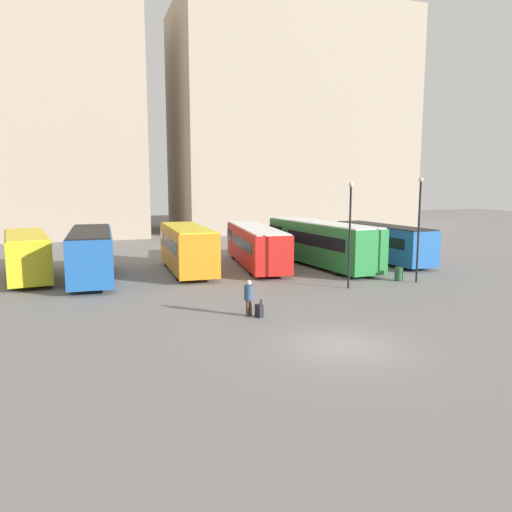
{
  "coord_description": "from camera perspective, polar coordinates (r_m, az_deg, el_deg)",
  "views": [
    {
      "loc": [
        -9.03,
        -16.19,
        6.14
      ],
      "look_at": [
        0.02,
        10.39,
        2.01
      ],
      "focal_mm": 35.0,
      "sensor_mm": 36.0,
      "label": 1
    }
  ],
  "objects": [
    {
      "name": "lamp_post_1",
      "position": [
        32.17,
        18.13,
        3.69
      ],
      "size": [
        0.28,
        0.28,
        6.48
      ],
      "color": "black",
      "rests_on": "ground_plane"
    },
    {
      "name": "bus_2",
      "position": [
        34.82,
        -7.88,
        0.97
      ],
      "size": [
        2.8,
        9.3,
        3.16
      ],
      "rotation": [
        0.0,
        0.0,
        1.55
      ],
      "color": "orange",
      "rests_on": "ground_plane"
    },
    {
      "name": "bus_4",
      "position": [
        37.41,
        7.37,
        1.61
      ],
      "size": [
        3.78,
        12.37,
        3.29
      ],
      "rotation": [
        0.0,
        0.0,
        1.67
      ],
      "color": "#237A38",
      "rests_on": "ground_plane"
    },
    {
      "name": "building_block_right",
      "position": [
        70.18,
        3.74,
        14.98
      ],
      "size": [
        30.52,
        16.94,
        28.51
      ],
      "color": "tan",
      "rests_on": "ground_plane"
    },
    {
      "name": "bus_1",
      "position": [
        33.61,
        -18.31,
        0.37
      ],
      "size": [
        2.88,
        10.41,
        3.16
      ],
      "rotation": [
        0.0,
        0.0,
        1.54
      ],
      "color": "#1E56A3",
      "rests_on": "ground_plane"
    },
    {
      "name": "suitcase",
      "position": [
        23.1,
        0.37,
        -6.27
      ],
      "size": [
        0.35,
        0.42,
        0.86
      ],
      "rotation": [
        0.0,
        0.0,
        1.93
      ],
      "color": "black",
      "rests_on": "ground_plane"
    },
    {
      "name": "lamp_post_0",
      "position": [
        29.36,
        10.68,
        3.26
      ],
      "size": [
        0.28,
        0.28,
        6.19
      ],
      "color": "black",
      "rests_on": "ground_plane"
    },
    {
      "name": "bus_5",
      "position": [
        40.22,
        14.19,
        1.58
      ],
      "size": [
        3.17,
        10.04,
        2.89
      ],
      "rotation": [
        0.0,
        0.0,
        1.64
      ],
      "color": "#1E56A3",
      "rests_on": "ground_plane"
    },
    {
      "name": "trash_bin",
      "position": [
        32.79,
        16.01,
        -2.01
      ],
      "size": [
        0.52,
        0.52,
        0.85
      ],
      "color": "#285633",
      "rests_on": "ground_plane"
    },
    {
      "name": "building_block_left",
      "position": [
        65.48,
        -23.61,
        17.14
      ],
      "size": [
        22.47,
        17.54,
        33.81
      ],
      "color": "tan",
      "rests_on": "ground_plane"
    },
    {
      "name": "traveler",
      "position": [
        23.12,
        -0.82,
        -4.45
      ],
      "size": [
        0.57,
        0.57,
        1.71
      ],
      "rotation": [
        0.0,
        0.0,
        1.93
      ],
      "color": "#4C3828",
      "rests_on": "ground_plane"
    },
    {
      "name": "bus_0",
      "position": [
        35.47,
        -24.74,
        0.21
      ],
      "size": [
        3.65,
        9.43,
        2.92
      ],
      "rotation": [
        0.0,
        0.0,
        1.7
      ],
      "color": "gold",
      "rests_on": "ground_plane"
    },
    {
      "name": "ground_plane",
      "position": [
        19.53,
        9.96,
        -10.09
      ],
      "size": [
        160.0,
        160.0,
        0.0
      ],
      "primitive_type": "plane",
      "color": "slate"
    },
    {
      "name": "bus_3",
      "position": [
        37.11,
        -0.04,
        1.32
      ],
      "size": [
        3.94,
        11.95,
        2.91
      ],
      "rotation": [
        0.0,
        0.0,
        1.45
      ],
      "color": "red",
      "rests_on": "ground_plane"
    }
  ]
}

